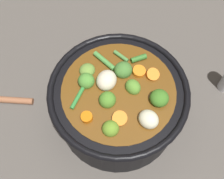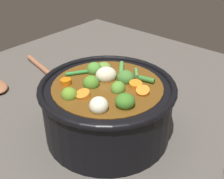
# 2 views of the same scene
# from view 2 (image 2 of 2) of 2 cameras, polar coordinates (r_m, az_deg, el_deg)

# --- Properties ---
(ground_plane) EXTENTS (1.10, 1.10, 0.00)m
(ground_plane) POSITION_cam_2_polar(r_m,az_deg,el_deg) (0.62, -0.83, -8.41)
(ground_plane) COLOR #514C47
(cooking_pot) EXTENTS (0.26, 0.26, 0.14)m
(cooking_pot) POSITION_cam_2_polar(r_m,az_deg,el_deg) (0.58, -0.89, -3.56)
(cooking_pot) COLOR black
(cooking_pot) RESTS_ON ground_plane
(wooden_spoon) EXTENTS (0.25, 0.21, 0.02)m
(wooden_spoon) POSITION_cam_2_polar(r_m,az_deg,el_deg) (0.83, -17.74, 1.81)
(wooden_spoon) COLOR #9A5F40
(wooden_spoon) RESTS_ON ground_plane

